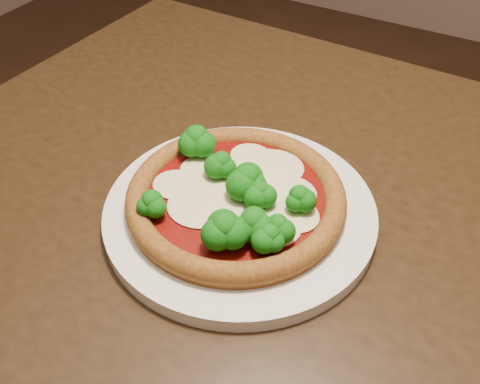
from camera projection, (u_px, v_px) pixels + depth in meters
The scene contains 4 objects.
floor at pixel (226, 337), 1.37m from camera, with size 4.00×4.00×0.00m, color black.
dining_table at pixel (293, 274), 0.70m from camera, with size 1.11×0.90×0.75m.
plate at pixel (240, 212), 0.62m from camera, with size 0.32×0.32×0.02m, color silver.
pizza at pixel (237, 196), 0.61m from camera, with size 0.25×0.25×0.06m.
Camera 1 is at (0.40, -0.65, 1.20)m, focal length 40.00 mm.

